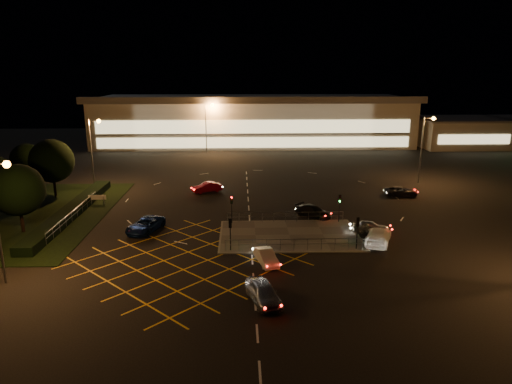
{
  "coord_description": "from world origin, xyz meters",
  "views": [
    {
      "loc": [
        -3.01,
        -46.3,
        16.61
      ],
      "look_at": [
        -1.09,
        8.18,
        2.0
      ],
      "focal_mm": 32.0,
      "sensor_mm": 36.0,
      "label": 1
    }
  ],
  "objects_px": {
    "car_right_silver": "(371,227)",
    "signal_nw": "(232,204)",
    "car_approach_white": "(378,236)",
    "signal_sw": "(230,228)",
    "car_circ_red": "(207,187)",
    "signal_ne": "(340,202)",
    "car_east_grey": "(401,191)",
    "car_left_blue": "(145,225)",
    "car_far_dkgrey": "(313,211)",
    "car_queue_white": "(266,257)",
    "car_near_silver": "(263,292)",
    "signal_se": "(358,226)"
  },
  "relations": [
    {
      "from": "car_queue_white",
      "to": "signal_sw",
      "type": "bearing_deg",
      "value": 123.02
    },
    {
      "from": "signal_sw",
      "to": "car_circ_red",
      "type": "height_order",
      "value": "signal_sw"
    },
    {
      "from": "signal_ne",
      "to": "car_circ_red",
      "type": "height_order",
      "value": "signal_ne"
    },
    {
      "from": "car_right_silver",
      "to": "car_approach_white",
      "type": "relative_size",
      "value": 0.71
    },
    {
      "from": "signal_ne",
      "to": "car_approach_white",
      "type": "distance_m",
      "value": 7.11
    },
    {
      "from": "car_circ_red",
      "to": "car_approach_white",
      "type": "relative_size",
      "value": 0.78
    },
    {
      "from": "car_far_dkgrey",
      "to": "car_circ_red",
      "type": "relative_size",
      "value": 1.09
    },
    {
      "from": "signal_se",
      "to": "car_east_grey",
      "type": "relative_size",
      "value": 0.71
    },
    {
      "from": "signal_ne",
      "to": "car_left_blue",
      "type": "height_order",
      "value": "signal_ne"
    },
    {
      "from": "car_left_blue",
      "to": "car_right_silver",
      "type": "relative_size",
      "value": 1.38
    },
    {
      "from": "signal_ne",
      "to": "car_approach_white",
      "type": "xyz_separation_m",
      "value": [
        2.56,
        -6.44,
        -1.59
      ]
    },
    {
      "from": "car_approach_white",
      "to": "car_far_dkgrey",
      "type": "bearing_deg",
      "value": -36.49
    },
    {
      "from": "signal_ne",
      "to": "car_queue_white",
      "type": "bearing_deg",
      "value": -128.88
    },
    {
      "from": "car_far_dkgrey",
      "to": "signal_nw",
      "type": "bearing_deg",
      "value": 147.94
    },
    {
      "from": "car_circ_red",
      "to": "car_left_blue",
      "type": "bearing_deg",
      "value": -43.02
    },
    {
      "from": "car_far_dkgrey",
      "to": "car_near_silver",
      "type": "bearing_deg",
      "value": -154.21
    },
    {
      "from": "signal_sw",
      "to": "signal_ne",
      "type": "distance_m",
      "value": 14.41
    },
    {
      "from": "car_queue_white",
      "to": "car_right_silver",
      "type": "height_order",
      "value": "car_right_silver"
    },
    {
      "from": "car_east_grey",
      "to": "signal_sw",
      "type": "bearing_deg",
      "value": 130.29
    },
    {
      "from": "car_near_silver",
      "to": "car_right_silver",
      "type": "xyz_separation_m",
      "value": [
        12.05,
        14.4,
        -0.12
      ]
    },
    {
      "from": "signal_sw",
      "to": "car_approach_white",
      "type": "height_order",
      "value": "signal_sw"
    },
    {
      "from": "signal_ne",
      "to": "car_queue_white",
      "type": "distance_m",
      "value": 14.12
    },
    {
      "from": "signal_sw",
      "to": "car_east_grey",
      "type": "xyz_separation_m",
      "value": [
        22.85,
        18.92,
        -1.75
      ]
    },
    {
      "from": "car_queue_white",
      "to": "car_east_grey",
      "type": "relative_size",
      "value": 0.85
    },
    {
      "from": "car_near_silver",
      "to": "car_left_blue",
      "type": "distance_m",
      "value": 19.59
    },
    {
      "from": "signal_sw",
      "to": "car_left_blue",
      "type": "relative_size",
      "value": 0.6
    },
    {
      "from": "signal_se",
      "to": "signal_ne",
      "type": "height_order",
      "value": "same"
    },
    {
      "from": "car_right_silver",
      "to": "signal_se",
      "type": "bearing_deg",
      "value": 159.36
    },
    {
      "from": "signal_nw",
      "to": "car_approach_white",
      "type": "height_order",
      "value": "signal_nw"
    },
    {
      "from": "signal_sw",
      "to": "car_far_dkgrey",
      "type": "height_order",
      "value": "signal_sw"
    },
    {
      "from": "car_right_silver",
      "to": "car_approach_white",
      "type": "bearing_deg",
      "value": -172.21
    },
    {
      "from": "signal_ne",
      "to": "signal_nw",
      "type": "bearing_deg",
      "value": 180.0
    },
    {
      "from": "signal_sw",
      "to": "signal_ne",
      "type": "bearing_deg",
      "value": -146.35
    },
    {
      "from": "car_queue_white",
      "to": "car_circ_red",
      "type": "distance_m",
      "value": 25.74
    },
    {
      "from": "signal_sw",
      "to": "car_right_silver",
      "type": "distance_m",
      "value": 15.44
    },
    {
      "from": "signal_sw",
      "to": "car_left_blue",
      "type": "xyz_separation_m",
      "value": [
        -9.13,
        5.84,
        -1.64
      ]
    },
    {
      "from": "car_right_silver",
      "to": "car_east_grey",
      "type": "height_order",
      "value": "car_right_silver"
    },
    {
      "from": "car_near_silver",
      "to": "car_queue_white",
      "type": "bearing_deg",
      "value": 68.72
    },
    {
      "from": "signal_sw",
      "to": "car_circ_red",
      "type": "bearing_deg",
      "value": -80.35
    },
    {
      "from": "signal_ne",
      "to": "car_left_blue",
      "type": "distance_m",
      "value": 21.31
    },
    {
      "from": "signal_ne",
      "to": "car_left_blue",
      "type": "bearing_deg",
      "value": -174.21
    },
    {
      "from": "signal_se",
      "to": "car_approach_white",
      "type": "height_order",
      "value": "signal_se"
    },
    {
      "from": "car_near_silver",
      "to": "car_right_silver",
      "type": "distance_m",
      "value": 18.77
    },
    {
      "from": "signal_nw",
      "to": "car_east_grey",
      "type": "height_order",
      "value": "signal_nw"
    },
    {
      "from": "signal_ne",
      "to": "car_east_grey",
      "type": "distance_m",
      "value": 15.5
    },
    {
      "from": "car_far_dkgrey",
      "to": "car_queue_white",
      "type": "bearing_deg",
      "value": -160.81
    },
    {
      "from": "car_east_grey",
      "to": "car_approach_white",
      "type": "xyz_separation_m",
      "value": [
        -8.29,
        -17.37,
        0.16
      ]
    },
    {
      "from": "car_approach_white",
      "to": "signal_se",
      "type": "bearing_deg",
      "value": 54.24
    },
    {
      "from": "car_east_grey",
      "to": "car_right_silver",
      "type": "bearing_deg",
      "value": 150.93
    },
    {
      "from": "car_right_silver",
      "to": "signal_nw",
      "type": "bearing_deg",
      "value": 86.36
    }
  ]
}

